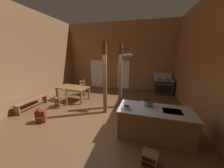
{
  "coord_description": "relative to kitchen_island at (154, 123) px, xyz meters",
  "views": [
    {
      "loc": [
        1.54,
        -3.94,
        2.55
      ],
      "look_at": [
        0.31,
        1.1,
        1.18
      ],
      "focal_mm": 18.57,
      "sensor_mm": 36.0,
      "label": 1
    }
  ],
  "objects": [
    {
      "name": "glazed_door_back_left",
      "position": [
        -3.73,
        4.94,
        0.56
      ],
      "size": [
        1.0,
        0.01,
        2.05
      ],
      "primitive_type": "cube",
      "color": "white",
      "rests_on": "ground_plane"
    },
    {
      "name": "ladderback_chair_by_post",
      "position": [
        -4.18,
        1.17,
        -0.01
      ],
      "size": [
        0.57,
        0.57,
        0.95
      ],
      "color": "brown",
      "rests_on": "ground_plane"
    },
    {
      "name": "wall_left",
      "position": [
        -5.85,
        0.56,
        1.85
      ],
      "size": [
        0.14,
        9.57,
        4.63
      ],
      "primitive_type": "cube",
      "color": "#93663F",
      "rests_on": "ground_plane"
    },
    {
      "name": "glazed_panel_back_right",
      "position": [
        -1.67,
        4.94,
        0.56
      ],
      "size": [
        0.84,
        0.01,
        2.05
      ],
      "primitive_type": "cube",
      "color": "white",
      "rests_on": "ground_plane"
    },
    {
      "name": "step_stool",
      "position": [
        -0.16,
        -1.04,
        -0.29
      ],
      "size": [
        0.42,
        0.36,
        0.3
      ],
      "color": "brown",
      "rests_on": "ground_plane"
    },
    {
      "name": "stockpot_on_counter",
      "position": [
        -0.26,
        0.18,
        0.57
      ],
      "size": [
        0.33,
        0.26,
        0.21
      ],
      "color": "#A8AAB2",
      "rests_on": "kitchen_island"
    },
    {
      "name": "bottle_tall_on_counter",
      "position": [
        -0.1,
        0.09,
        0.59
      ],
      "size": [
        0.07,
        0.07,
        0.31
      ],
      "color": "#2D5638",
      "rests_on": "kitchen_island"
    },
    {
      "name": "ladderback_chair_near_window",
      "position": [
        -3.88,
        3.04,
        -0.01
      ],
      "size": [
        0.55,
        0.55,
        0.95
      ],
      "color": "brown",
      "rests_on": "ground_plane"
    },
    {
      "name": "support_post_center",
      "position": [
        -1.91,
        1.12,
        1.03
      ],
      "size": [
        0.14,
        0.14,
        2.98
      ],
      "color": "brown",
      "rests_on": "ground_plane"
    },
    {
      "name": "ground_plane",
      "position": [
        -2.04,
        0.56,
        -0.51
      ],
      "size": [
        8.27,
        9.57,
        0.1
      ],
      "primitive_type": "cube",
      "color": "brown"
    },
    {
      "name": "stove_range",
      "position": [
        0.99,
        4.38,
        0.02
      ],
      "size": [
        1.17,
        0.86,
        1.32
      ],
      "color": "#2D2D2D",
      "rests_on": "ground_plane"
    },
    {
      "name": "mixing_bowl_on_counter",
      "position": [
        -0.83,
        -0.18,
        0.51
      ],
      "size": [
        0.23,
        0.23,
        0.08
      ],
      "color": "#B2A893",
      "rests_on": "kitchen_island"
    },
    {
      "name": "wall_right",
      "position": [
        1.76,
        0.56,
        1.85
      ],
      "size": [
        0.14,
        9.57,
        4.63
      ],
      "primitive_type": "cube",
      "color": "#93663F",
      "rests_on": "ground_plane"
    },
    {
      "name": "kitchen_island",
      "position": [
        0.0,
        0.0,
        0.0
      ],
      "size": [
        2.2,
        1.06,
        0.93
      ],
      "color": "brown",
      "rests_on": "ground_plane"
    },
    {
      "name": "support_post_with_pot_rack",
      "position": [
        -1.35,
        1.83,
        1.14
      ],
      "size": [
        0.58,
        0.23,
        2.98
      ],
      "color": "brown",
      "rests_on": "ground_plane"
    },
    {
      "name": "dining_table",
      "position": [
        -4.09,
        2.11,
        0.19
      ],
      "size": [
        1.79,
        1.08,
        0.74
      ],
      "color": "brown",
      "rests_on": "ground_plane"
    },
    {
      "name": "backpack",
      "position": [
        -4.06,
        -0.21,
        -0.15
      ],
      "size": [
        0.38,
        0.37,
        0.6
      ],
      "color": "maroon",
      "rests_on": "ground_plane"
    },
    {
      "name": "wall_back",
      "position": [
        -2.04,
        5.01,
        1.85
      ],
      "size": [
        8.27,
        0.14,
        4.63
      ],
      "primitive_type": "cube",
      "color": "#93663F",
      "rests_on": "ground_plane"
    },
    {
      "name": "bench_along_left_wall",
      "position": [
        -5.42,
        0.68,
        -0.16
      ],
      "size": [
        0.46,
        1.53,
        0.44
      ],
      "color": "brown",
      "rests_on": "ground_plane"
    }
  ]
}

